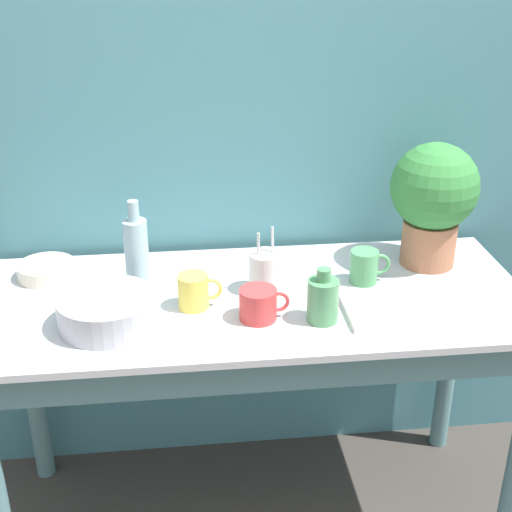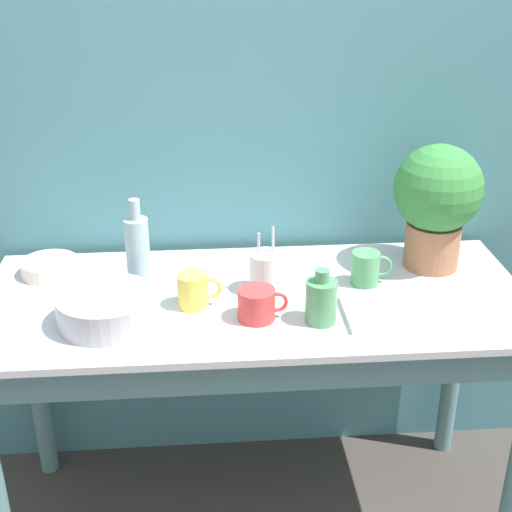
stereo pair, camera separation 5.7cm
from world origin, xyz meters
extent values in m
cube|color=teal|center=(0.00, 0.69, 1.20)|extent=(6.00, 0.05, 2.40)
cylinder|color=slate|center=(-0.70, 0.58, 0.39)|extent=(0.06, 0.06, 0.77)
cylinder|color=slate|center=(0.70, 0.58, 0.39)|extent=(0.06, 0.06, 0.77)
cube|color=slate|center=(0.00, 0.05, 0.72)|extent=(1.40, 0.02, 0.10)
cube|color=silver|center=(0.00, 0.32, 0.78)|extent=(1.50, 0.63, 0.02)
cylinder|color=#A36647|center=(0.53, 0.46, 0.86)|extent=(0.16, 0.16, 0.14)
sphere|color=#337A38|center=(0.53, 0.46, 1.04)|extent=(0.25, 0.25, 0.25)
cylinder|color=#A8A8B2|center=(-0.39, 0.20, 0.83)|extent=(0.25, 0.25, 0.08)
cylinder|color=#93B2BC|center=(-0.32, 0.40, 0.89)|extent=(0.07, 0.07, 0.20)
cylinder|color=#93B2BC|center=(-0.32, 0.40, 1.02)|extent=(0.03, 0.03, 0.06)
cylinder|color=#4C8C59|center=(0.15, 0.17, 0.85)|extent=(0.08, 0.08, 0.11)
cylinder|color=#4C8C59|center=(0.15, 0.17, 0.92)|extent=(0.04, 0.04, 0.03)
cylinder|color=#E5CC4C|center=(-0.17, 0.27, 0.84)|extent=(0.08, 0.08, 0.09)
torus|color=#E5CC4C|center=(-0.13, 0.27, 0.84)|extent=(0.06, 0.01, 0.06)
cylinder|color=#4C935B|center=(0.31, 0.37, 0.84)|extent=(0.08, 0.08, 0.10)
torus|color=#4C935B|center=(0.36, 0.37, 0.85)|extent=(0.06, 0.01, 0.06)
cylinder|color=#C63838|center=(-0.01, 0.19, 0.83)|extent=(0.10, 0.10, 0.08)
torus|color=#C63838|center=(0.04, 0.19, 0.84)|extent=(0.06, 0.01, 0.06)
cylinder|color=beige|center=(-0.59, 0.50, 0.81)|extent=(0.16, 0.16, 0.04)
cylinder|color=silver|center=(0.03, 0.34, 0.85)|extent=(0.09, 0.09, 0.11)
cylinder|color=#B7B7BC|center=(0.05, 0.35, 0.88)|extent=(0.01, 0.04, 0.18)
cylinder|color=#B7B7BC|center=(0.01, 0.35, 0.88)|extent=(0.01, 0.02, 0.18)
cube|color=beige|center=(0.32, 0.18, 0.80)|extent=(0.20, 0.19, 0.02)
camera|label=1|loc=(-0.19, -1.39, 1.72)|focal=50.00mm
camera|label=2|loc=(-0.14, -1.40, 1.72)|focal=50.00mm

